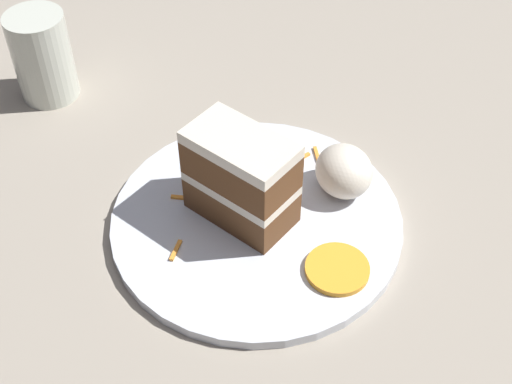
% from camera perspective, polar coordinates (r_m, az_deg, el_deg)
% --- Properties ---
extents(ground_plane, '(6.00, 6.00, 0.00)m').
position_cam_1_polar(ground_plane, '(0.76, 0.47, -3.67)').
color(ground_plane, '#38332D').
rests_on(ground_plane, ground).
extents(dining_table, '(1.29, 1.18, 0.02)m').
position_cam_1_polar(dining_table, '(0.75, 0.48, -3.09)').
color(dining_table, gray).
rests_on(dining_table, ground).
extents(plate, '(0.30, 0.30, 0.01)m').
position_cam_1_polar(plate, '(0.73, 0.00, -2.24)').
color(plate, silver).
rests_on(plate, dining_table).
extents(cake_slice, '(0.12, 0.10, 0.10)m').
position_cam_1_polar(cake_slice, '(0.70, -1.21, 1.14)').
color(cake_slice, brown).
rests_on(cake_slice, plate).
extents(cream_dollop, '(0.06, 0.06, 0.05)m').
position_cam_1_polar(cream_dollop, '(0.74, 7.05, 1.67)').
color(cream_dollop, silver).
rests_on(cream_dollop, plate).
extents(orange_garnish, '(0.06, 0.06, 0.01)m').
position_cam_1_polar(orange_garnish, '(0.69, 6.51, -6.14)').
color(orange_garnish, orange).
rests_on(orange_garnish, plate).
extents(carrot_shreds_scatter, '(0.10, 0.20, 0.00)m').
position_cam_1_polar(carrot_shreds_scatter, '(0.75, -0.43, 0.28)').
color(carrot_shreds_scatter, orange).
rests_on(carrot_shreds_scatter, plate).
extents(drinking_glass, '(0.07, 0.07, 0.11)m').
position_cam_1_polar(drinking_glass, '(0.91, -16.61, 9.97)').
color(drinking_glass, beige).
rests_on(drinking_glass, dining_table).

